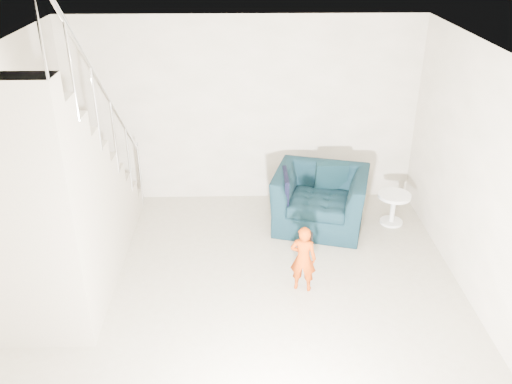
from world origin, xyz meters
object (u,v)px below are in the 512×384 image
armchair (320,199)px  staircase (61,213)px  toddler (303,259)px  side_table (393,204)px

armchair → staircase: (-3.04, -1.31, 0.55)m
toddler → staircase: size_ratio=0.23×
staircase → side_table: bearing=18.0°
armchair → staircase: bearing=-141.4°
armchair → toddler: toddler is taller
toddler → staircase: staircase is taller
side_table → staircase: (-4.06, -1.32, 0.64)m
staircase → toddler: bearing=-3.2°
side_table → staircase: size_ratio=0.12×
side_table → staircase: 4.32m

